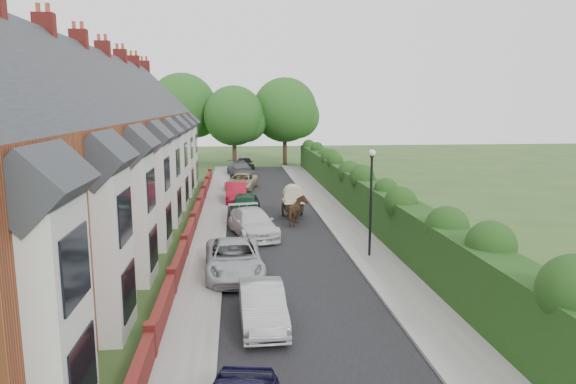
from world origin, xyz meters
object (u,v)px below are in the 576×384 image
(car_white, at_px, (253,223))
(horse, at_px, (297,211))
(car_black, at_px, (245,163))
(horse_cart, at_px, (293,199))
(car_silver_b, at_px, (234,258))
(car_green, at_px, (245,206))
(car_beige, at_px, (242,181))
(car_grey, at_px, (240,169))
(lamppost, at_px, (371,189))
(car_silver_a, at_px, (262,305))
(car_red, at_px, (236,192))

(car_white, relative_size, horse, 2.51)
(car_black, bearing_deg, horse_cart, -92.80)
(car_silver_b, height_order, car_black, car_silver_b)
(car_green, bearing_deg, car_beige, 94.27)
(car_white, bearing_deg, car_grey, 78.99)
(lamppost, relative_size, car_grey, 1.01)
(car_silver_b, bearing_deg, car_silver_a, -82.36)
(car_silver_b, bearing_deg, horse, 64.02)
(car_silver_b, bearing_deg, car_white, 78.17)
(car_green, bearing_deg, car_black, 92.74)
(car_grey, xyz_separation_m, horse, (3.18, -21.37, 0.11))
(car_silver_a, height_order, car_black, car_silver_a)
(lamppost, height_order, horse_cart, lamppost)
(car_red, height_order, horse, horse)
(car_beige, distance_m, horse_cart, 11.85)
(car_red, bearing_deg, car_black, 86.44)
(car_green, height_order, horse, horse)
(lamppost, relative_size, car_beige, 1.07)
(car_green, distance_m, car_red, 5.91)
(car_silver_b, distance_m, horse, 9.55)
(lamppost, xyz_separation_m, horse_cart, (-2.64, 9.12, -2.09))
(car_black, bearing_deg, car_grey, -104.18)
(car_silver_b, relative_size, car_beige, 1.07)
(lamppost, height_order, car_white, lamppost)
(car_red, relative_size, car_grey, 0.85)
(car_silver_a, xyz_separation_m, car_black, (0.25, 41.54, -0.01))
(car_red, bearing_deg, car_beige, 84.63)
(car_grey, relative_size, horse, 2.54)
(car_red, distance_m, car_black, 19.66)
(horse, bearing_deg, lamppost, 130.96)
(lamppost, bearing_deg, car_black, 98.57)
(car_silver_b, bearing_deg, car_red, 86.80)
(lamppost, bearing_deg, car_beige, 105.75)
(car_white, bearing_deg, car_black, 77.58)
(car_white, xyz_separation_m, car_red, (-0.90, 10.30, -0.02))
(car_white, height_order, car_red, car_white)
(car_silver_b, height_order, car_grey, car_grey)
(lamppost, height_order, car_green, lamppost)
(car_grey, bearing_deg, car_beige, -101.12)
(car_grey, bearing_deg, car_red, -103.27)
(car_green, xyz_separation_m, horse_cart, (3.08, 0.07, 0.40))
(car_grey, xyz_separation_m, horse_cart, (3.18, -19.19, 0.46))
(car_white, height_order, horse_cart, horse_cart)
(car_silver_b, xyz_separation_m, car_beige, (0.61, 22.36, -0.05))
(car_red, bearing_deg, lamppost, -67.66)
(horse, bearing_deg, car_silver_a, 98.73)
(car_green, xyz_separation_m, car_grey, (-0.11, 19.26, -0.06))
(horse, height_order, horse_cart, horse_cart)
(car_beige, xyz_separation_m, horse_cart, (3.15, -11.41, 0.53))
(car_white, height_order, car_black, car_white)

